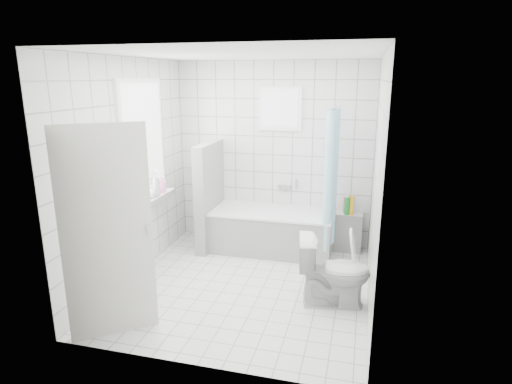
# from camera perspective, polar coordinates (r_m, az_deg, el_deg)

# --- Properties ---
(ground) EXTENTS (3.00, 3.00, 0.00)m
(ground) POSITION_cam_1_polar(r_m,az_deg,el_deg) (5.16, -1.47, -12.30)
(ground) COLOR white
(ground) RESTS_ON ground
(ceiling) EXTENTS (3.00, 3.00, 0.00)m
(ceiling) POSITION_cam_1_polar(r_m,az_deg,el_deg) (4.59, -1.69, 17.92)
(ceiling) COLOR white
(ceiling) RESTS_ON ground
(wall_back) EXTENTS (2.80, 0.02, 2.60)m
(wall_back) POSITION_cam_1_polar(r_m,az_deg,el_deg) (6.13, 2.27, 4.99)
(wall_back) COLOR white
(wall_back) RESTS_ON ground
(wall_front) EXTENTS (2.80, 0.02, 2.60)m
(wall_front) POSITION_cam_1_polar(r_m,az_deg,el_deg) (3.34, -8.63, -3.79)
(wall_front) COLOR white
(wall_front) RESTS_ON ground
(wall_left) EXTENTS (0.02, 3.00, 2.60)m
(wall_left) POSITION_cam_1_polar(r_m,az_deg,el_deg) (5.26, -16.44, 2.68)
(wall_left) COLOR white
(wall_left) RESTS_ON ground
(wall_right) EXTENTS (0.02, 3.00, 2.60)m
(wall_right) POSITION_cam_1_polar(r_m,az_deg,el_deg) (4.54, 15.70, 0.84)
(wall_right) COLOR white
(wall_right) RESTS_ON ground
(window_left) EXTENTS (0.01, 0.90, 1.40)m
(window_left) POSITION_cam_1_polar(r_m,az_deg,el_deg) (5.44, -14.66, 6.42)
(window_left) COLOR white
(window_left) RESTS_ON wall_left
(window_back) EXTENTS (0.50, 0.01, 0.50)m
(window_back) POSITION_cam_1_polar(r_m,az_deg,el_deg) (5.99, 3.20, 11.01)
(window_back) COLOR white
(window_back) RESTS_ON wall_back
(window_sill) EXTENTS (0.18, 1.02, 0.08)m
(window_sill) POSITION_cam_1_polar(r_m,az_deg,el_deg) (5.57, -13.76, -1.12)
(window_sill) COLOR white
(window_sill) RESTS_ON wall_left
(door) EXTENTS (0.66, 0.52, 2.00)m
(door) POSITION_cam_1_polar(r_m,az_deg,el_deg) (4.09, -19.20, -5.39)
(door) COLOR silver
(door) RESTS_ON ground
(bathtub) EXTENTS (1.67, 0.77, 0.58)m
(bathtub) POSITION_cam_1_polar(r_m,az_deg,el_deg) (6.02, 2.19, -5.15)
(bathtub) COLOR white
(bathtub) RESTS_ON ground
(partition_wall) EXTENTS (0.15, 0.85, 1.50)m
(partition_wall) POSITION_cam_1_polar(r_m,az_deg,el_deg) (6.08, -6.20, -0.49)
(partition_wall) COLOR white
(partition_wall) RESTS_ON ground
(tiled_ledge) EXTENTS (0.40, 0.24, 0.55)m
(tiled_ledge) POSITION_cam_1_polar(r_m,az_deg,el_deg) (6.15, 12.06, -5.20)
(tiled_ledge) COLOR white
(tiled_ledge) RESTS_ON ground
(toilet) EXTENTS (0.81, 0.54, 0.76)m
(toilet) POSITION_cam_1_polar(r_m,az_deg,el_deg) (4.68, 10.33, -10.35)
(toilet) COLOR silver
(toilet) RESTS_ON ground
(curtain_rod) EXTENTS (0.02, 0.80, 0.02)m
(curtain_rod) POSITION_cam_1_polar(r_m,az_deg,el_deg) (5.53, 10.34, 10.98)
(curtain_rod) COLOR silver
(curtain_rod) RESTS_ON wall_back
(shower_curtain) EXTENTS (0.14, 0.48, 1.78)m
(shower_curtain) POSITION_cam_1_polar(r_m,az_deg,el_deg) (5.54, 9.80, 1.57)
(shower_curtain) COLOR #47B5D1
(shower_curtain) RESTS_ON curtain_rod
(tub_faucet) EXTENTS (0.18, 0.06, 0.06)m
(tub_faucet) POSITION_cam_1_polar(r_m,az_deg,el_deg) (6.15, 3.81, 0.72)
(tub_faucet) COLOR silver
(tub_faucet) RESTS_ON wall_back
(sill_bottles) EXTENTS (0.15, 0.78, 0.33)m
(sill_bottles) POSITION_cam_1_polar(r_m,az_deg,el_deg) (5.50, -13.87, 0.51)
(sill_bottles) COLOR silver
(sill_bottles) RESTS_ON window_sill
(ledge_bottles) EXTENTS (0.15, 0.15, 0.28)m
(ledge_bottles) POSITION_cam_1_polar(r_m,az_deg,el_deg) (6.00, 12.30, -1.74)
(ledge_bottles) COLOR yellow
(ledge_bottles) RESTS_ON tiled_ledge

